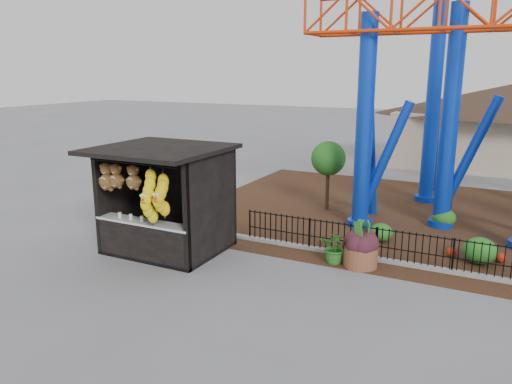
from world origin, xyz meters
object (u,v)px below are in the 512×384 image
at_px(roller_coaster, 498,31).
at_px(prize_booth, 161,202).
at_px(potted_plant, 336,247).
at_px(terracotta_planter, 361,257).

bearing_deg(roller_coaster, prize_booth, -137.96).
bearing_deg(prize_booth, potted_plant, 16.58).
distance_m(roller_coaster, terracotta_planter, 8.86).
height_order(prize_booth, roller_coaster, roller_coaster).
relative_size(terracotta_planter, potted_plant, 0.97).
bearing_deg(prize_booth, roller_coaster, 42.04).
xyz_separation_m(roller_coaster, terracotta_planter, (-2.60, -5.81, -6.15)).
distance_m(prize_booth, roller_coaster, 11.99).
relative_size(roller_coaster, terracotta_planter, 12.02).
distance_m(prize_booth, potted_plant, 5.14).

